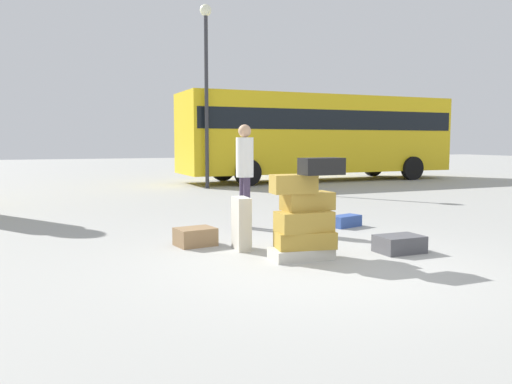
% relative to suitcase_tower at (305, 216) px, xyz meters
% --- Properties ---
extents(ground_plane, '(80.00, 80.00, 0.00)m').
position_rel_suitcase_tower_xyz_m(ground_plane, '(-0.01, -0.42, -0.55)').
color(ground_plane, '#9E9E99').
extents(suitcase_tower, '(0.88, 0.56, 1.29)m').
position_rel_suitcase_tower_xyz_m(suitcase_tower, '(0.00, 0.00, 0.00)').
color(suitcase_tower, beige).
rests_on(suitcase_tower, ground).
extents(suitcase_navy_foreground_far, '(0.61, 0.43, 0.20)m').
position_rel_suitcase_tower_xyz_m(suitcase_navy_foreground_far, '(1.77, 1.94, -0.45)').
color(suitcase_navy_foreground_far, '#334F99').
rests_on(suitcase_navy_foreground_far, ground).
extents(suitcase_cream_right_side, '(0.21, 0.42, 0.73)m').
position_rel_suitcase_tower_xyz_m(suitcase_cream_right_side, '(-0.57, 0.81, -0.19)').
color(suitcase_cream_right_side, beige).
rests_on(suitcase_cream_right_side, ground).
extents(suitcase_charcoal_white_trunk, '(0.62, 0.44, 0.23)m').
position_rel_suitcase_tower_xyz_m(suitcase_charcoal_white_trunk, '(1.35, -0.14, -0.44)').
color(suitcase_charcoal_white_trunk, '#4C4C51').
rests_on(suitcase_charcoal_white_trunk, ground).
extents(suitcase_brown_left_side, '(0.60, 0.50, 0.26)m').
position_rel_suitcase_tower_xyz_m(suitcase_brown_left_side, '(-1.09, 1.30, -0.42)').
color(suitcase_brown_left_side, olive).
rests_on(suitcase_brown_left_side, ground).
extents(person_bearded_onlooker, '(0.30, 0.34, 1.77)m').
position_rel_suitcase_tower_xyz_m(person_bearded_onlooker, '(0.09, 2.48, 0.51)').
color(person_bearded_onlooker, '#3F334C').
rests_on(person_bearded_onlooker, ground).
extents(parked_bus, '(10.58, 3.01, 3.15)m').
position_rel_suitcase_tower_xyz_m(parked_bus, '(6.39, 11.59, 1.28)').
color(parked_bus, yellow).
rests_on(parked_bus, ground).
extents(lamp_post, '(0.36, 0.36, 5.68)m').
position_rel_suitcase_tower_xyz_m(lamp_post, '(1.56, 9.96, 3.19)').
color(lamp_post, '#333338').
rests_on(lamp_post, ground).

